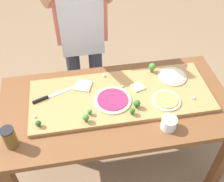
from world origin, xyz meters
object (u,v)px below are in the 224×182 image
pizza_whole_pesto_green (166,100)px  cheese_crumble_b (193,98)px  chefs_knife (48,97)px  cheese_crumble_a (122,86)px  broccoli_floret_back_mid (137,104)px  pizza_slice_far_left (138,87)px  broccoli_floret_front_right (38,124)px  broccoli_floret_back_left (90,112)px  cook_center (81,26)px  broccoli_floret_front_mid (86,118)px  cheese_crumble_c (104,75)px  pizza_slice_near_right (83,86)px  broccoli_floret_center_left (152,67)px  prep_table (116,113)px  pizza_whole_cheese_artichoke (172,76)px  sauce_jar (10,138)px  flour_cup (169,124)px  broccoli_floret_center_right (132,111)px  cheese_crumble_d (35,117)px  pizza_whole_beet_magenta (113,100)px

pizza_whole_pesto_green → cheese_crumble_b: bearing=-3.3°
chefs_knife → cheese_crumble_a: (0.52, 0.01, 0.00)m
broccoli_floret_back_mid → cheese_crumble_a: size_ratio=5.12×
pizza_slice_far_left → broccoli_floret_front_right: size_ratio=1.67×
broccoli_floret_back_left → cook_center: size_ratio=0.03×
broccoli_floret_front_mid → cheese_crumble_c: 0.44m
pizza_slice_near_right → cheese_crumble_a: bearing=-10.9°
chefs_knife → broccoli_floret_center_left: 0.78m
prep_table → cheese_crumble_c: (-0.05, 0.25, 0.15)m
prep_table → cheese_crumble_c: 0.30m
cheese_crumble_b → cheese_crumble_c: 0.65m
prep_table → broccoli_floret_front_right: size_ratio=33.62×
broccoli_floret_back_mid → cheese_crumble_b: 0.40m
pizza_whole_cheese_artichoke → sauce_jar: size_ratio=1.43×
cook_center → flour_cup: bearing=-64.6°
pizza_whole_cheese_artichoke → broccoli_floret_center_right: broccoli_floret_center_right is taller
broccoli_floret_center_right → cheese_crumble_d: bearing=172.5°
pizza_whole_pesto_green → broccoli_floret_front_right: bearing=-175.2°
sauce_jar → cook_center: cook_center is taller
broccoli_floret_back_mid → cheese_crumble_d: size_ratio=4.63×
cheese_crumble_c → cheese_crumble_d: (-0.49, -0.31, -0.00)m
broccoli_floret_center_right → cook_center: (-0.24, 0.81, 0.15)m
broccoli_floret_center_right → cheese_crumble_b: broccoli_floret_center_right is taller
prep_table → cook_center: size_ratio=0.95×
cheese_crumble_a → broccoli_floret_center_left: bearing=26.3°
chefs_knife → broccoli_floret_center_right: bearing=-24.7°
broccoli_floret_center_right → flour_cup: size_ratio=0.54×
cheese_crumble_b → cheese_crumble_d: size_ratio=1.18×
pizza_whole_beet_magenta → broccoli_floret_center_right: 0.17m
pizza_slice_far_left → pizza_slice_near_right: 0.39m
broccoli_floret_center_left → cheese_crumble_a: broccoli_floret_center_left is taller
broccoli_floret_front_right → cheese_crumble_b: (1.03, 0.06, -0.02)m
broccoli_floret_front_mid → cheese_crumble_c: size_ratio=3.58×
pizza_slice_near_right → cheese_crumble_d: (-0.33, -0.23, 0.00)m
cheese_crumble_c → broccoli_floret_front_right: bearing=-140.0°
broccoli_floret_front_right → broccoli_floret_center_right: (0.59, -0.00, 0.00)m
broccoli_floret_center_left → cheese_crumble_b: 0.38m
broccoli_floret_front_mid → cheese_crumble_b: (0.74, 0.07, -0.03)m
broccoli_floret_front_right → broccoli_floret_front_mid: size_ratio=0.76×
cheese_crumble_c → sauce_jar: (-0.62, -0.48, 0.04)m
broccoli_floret_front_mid → chefs_knife: bearing=132.8°
broccoli_floret_center_right → cheese_crumble_d: (-0.62, 0.08, -0.02)m
broccoli_floret_front_right → flour_cup: (0.79, -0.12, -0.02)m
pizza_slice_far_left → pizza_slice_near_right: bearing=168.4°
chefs_knife → broccoli_floret_front_right: broccoli_floret_front_right is taller
broccoli_floret_center_right → cheese_crumble_a: size_ratio=4.33×
broccoli_floret_back_left → cook_center: bearing=87.9°
broccoli_floret_back_mid → broccoli_floret_front_mid: bearing=-169.8°
pizza_slice_near_right → broccoli_floret_back_left: bearing=-86.4°
broccoli_floret_back_mid → broccoli_floret_front_right: (-0.63, -0.05, -0.01)m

